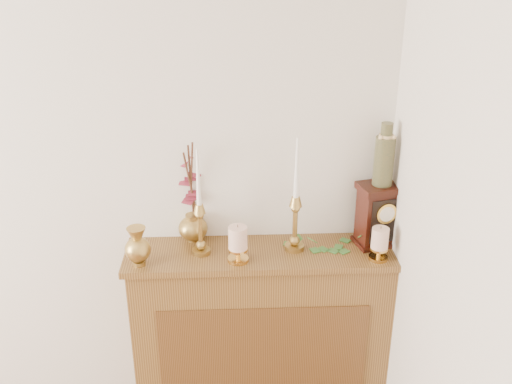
{
  "coord_description": "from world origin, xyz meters",
  "views": [
    {
      "loc": [
        1.27,
        -0.27,
        2.3
      ],
      "look_at": [
        1.37,
        2.05,
        1.25
      ],
      "focal_mm": 42.0,
      "sensor_mm": 36.0,
      "label": 1
    }
  ],
  "objects_px": {
    "ginger_jar": "(191,193)",
    "ceramic_vase": "(384,157)",
    "candlestick_center": "(295,215)",
    "candlestick_left": "(200,221)",
    "bud_vase": "(138,247)",
    "mantel_clock": "(379,215)"
  },
  "relations": [
    {
      "from": "ginger_jar",
      "to": "ceramic_vase",
      "type": "distance_m",
      "value": 0.88
    },
    {
      "from": "ginger_jar",
      "to": "candlestick_center",
      "type": "bearing_deg",
      "value": -16.61
    },
    {
      "from": "candlestick_left",
      "to": "ceramic_vase",
      "type": "distance_m",
      "value": 0.85
    },
    {
      "from": "candlestick_left",
      "to": "candlestick_center",
      "type": "xyz_separation_m",
      "value": [
        0.42,
        0.02,
        0.01
      ]
    },
    {
      "from": "candlestick_left",
      "to": "bud_vase",
      "type": "bearing_deg",
      "value": -161.67
    },
    {
      "from": "candlestick_left",
      "to": "bud_vase",
      "type": "height_order",
      "value": "candlestick_left"
    },
    {
      "from": "candlestick_center",
      "to": "bud_vase",
      "type": "distance_m",
      "value": 0.7
    },
    {
      "from": "candlestick_center",
      "to": "mantel_clock",
      "type": "xyz_separation_m",
      "value": [
        0.39,
        0.03,
        -0.03
      ]
    },
    {
      "from": "candlestick_center",
      "to": "ceramic_vase",
      "type": "relative_size",
      "value": 1.88
    },
    {
      "from": "bud_vase",
      "to": "ceramic_vase",
      "type": "relative_size",
      "value": 0.64
    },
    {
      "from": "candlestick_left",
      "to": "bud_vase",
      "type": "distance_m",
      "value": 0.29
    },
    {
      "from": "candlestick_center",
      "to": "mantel_clock",
      "type": "height_order",
      "value": "candlestick_center"
    },
    {
      "from": "candlestick_left",
      "to": "bud_vase",
      "type": "xyz_separation_m",
      "value": [
        -0.27,
        -0.09,
        -0.07
      ]
    },
    {
      "from": "candlestick_center",
      "to": "ginger_jar",
      "type": "distance_m",
      "value": 0.49
    },
    {
      "from": "ceramic_vase",
      "to": "candlestick_center",
      "type": "bearing_deg",
      "value": -174.52
    },
    {
      "from": "candlestick_left",
      "to": "mantel_clock",
      "type": "bearing_deg",
      "value": 3.65
    },
    {
      "from": "ginger_jar",
      "to": "bud_vase",
      "type": "bearing_deg",
      "value": -132.26
    },
    {
      "from": "candlestick_left",
      "to": "ceramic_vase",
      "type": "height_order",
      "value": "ceramic_vase"
    },
    {
      "from": "candlestick_left",
      "to": "ceramic_vase",
      "type": "bearing_deg",
      "value": 3.84
    },
    {
      "from": "bud_vase",
      "to": "ginger_jar",
      "type": "bearing_deg",
      "value": 47.74
    },
    {
      "from": "ceramic_vase",
      "to": "ginger_jar",
      "type": "bearing_deg",
      "value": 173.16
    },
    {
      "from": "candlestick_left",
      "to": "candlestick_center",
      "type": "bearing_deg",
      "value": 2.34
    }
  ]
}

